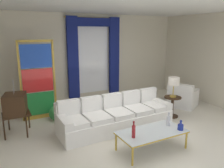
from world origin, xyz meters
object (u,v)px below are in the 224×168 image
object	(u,v)px
round_side_table	(172,105)
bottle_blue_decanter	(181,126)
peacock_figurine	(58,114)
vintage_tv	(15,105)
armchair_white	(182,98)
bottle_amber_squat	(134,131)
couch_white_long	(115,116)
bottle_crystal_tall	(168,120)
table_lamp_brass	(174,82)
coffee_table	(152,133)
stained_glass_divider	(38,82)

from	to	relation	value
round_side_table	bottle_blue_decanter	bearing A→B (deg)	-127.68
peacock_figurine	vintage_tv	bearing A→B (deg)	-163.32
bottle_blue_decanter	armchair_white	bearing A→B (deg)	44.09
bottle_amber_squat	armchair_white	world-z (taller)	armchair_white
couch_white_long	bottle_amber_squat	xyz separation A→B (m)	(-0.35, -1.40, 0.24)
bottle_blue_decanter	bottle_amber_squat	xyz separation A→B (m)	(-1.06, 0.16, 0.07)
bottle_crystal_tall	table_lamp_brass	distance (m)	1.73
coffee_table	stained_glass_divider	world-z (taller)	stained_glass_divider
couch_white_long	coffee_table	distance (m)	1.34
stained_glass_divider	table_lamp_brass	size ratio (longest dim) A/B	3.86
coffee_table	table_lamp_brass	size ratio (longest dim) A/B	2.49
bottle_blue_decanter	coffee_table	bearing A→B (deg)	158.32
bottle_amber_squat	armchair_white	size ratio (longest dim) A/B	0.31
bottle_crystal_tall	stained_glass_divider	size ratio (longest dim) A/B	0.14
couch_white_long	table_lamp_brass	world-z (taller)	table_lamp_brass
bottle_amber_squat	table_lamp_brass	distance (m)	2.57
bottle_crystal_tall	vintage_tv	size ratio (longest dim) A/B	0.23
vintage_tv	armchair_white	bearing A→B (deg)	-3.91
couch_white_long	bottle_amber_squat	size ratio (longest dim) A/B	8.55
bottle_crystal_tall	table_lamp_brass	size ratio (longest dim) A/B	0.55
armchair_white	table_lamp_brass	bearing A→B (deg)	-150.05
coffee_table	couch_white_long	bearing A→B (deg)	95.97
couch_white_long	stained_glass_divider	world-z (taller)	stained_glass_divider
couch_white_long	bottle_crystal_tall	size ratio (longest dim) A/B	9.27
coffee_table	vintage_tv	xyz separation A→B (m)	(-2.39, 2.10, 0.35)
bottle_blue_decanter	couch_white_long	bearing A→B (deg)	114.40
bottle_blue_decanter	armchair_white	size ratio (longest dim) A/B	0.20
coffee_table	table_lamp_brass	world-z (taller)	table_lamp_brass
bottle_blue_decanter	armchair_white	world-z (taller)	armchair_white
coffee_table	stained_glass_divider	size ratio (longest dim) A/B	0.64
bottle_blue_decanter	armchair_white	distance (m)	2.86
vintage_tv	couch_white_long	bearing A→B (deg)	-18.84
couch_white_long	coffee_table	size ratio (longest dim) A/B	2.07
bottle_crystal_tall	bottle_blue_decanter	bearing A→B (deg)	-75.41
coffee_table	bottle_amber_squat	bearing A→B (deg)	-172.63
bottle_amber_squat	armchair_white	bearing A→B (deg)	30.39
bottle_amber_squat	stained_glass_divider	bearing A→B (deg)	112.39
round_side_table	vintage_tv	bearing A→B (deg)	167.86
armchair_white	round_side_table	distance (m)	1.07
peacock_figurine	round_side_table	bearing A→B (deg)	-21.65
vintage_tv	peacock_figurine	bearing A→B (deg)	16.68
couch_white_long	armchair_white	distance (m)	2.79
coffee_table	bottle_amber_squat	size ratio (longest dim) A/B	4.14
peacock_figurine	bottle_blue_decanter	bearing A→B (deg)	-54.39
coffee_table	vintage_tv	size ratio (longest dim) A/B	1.05
couch_white_long	table_lamp_brass	distance (m)	1.97
bottle_blue_decanter	vintage_tv	world-z (taller)	vintage_tv
bottle_crystal_tall	armchair_white	world-z (taller)	armchair_white
bottle_blue_decanter	bottle_amber_squat	size ratio (longest dim) A/B	0.63
vintage_tv	armchair_white	distance (m)	5.03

